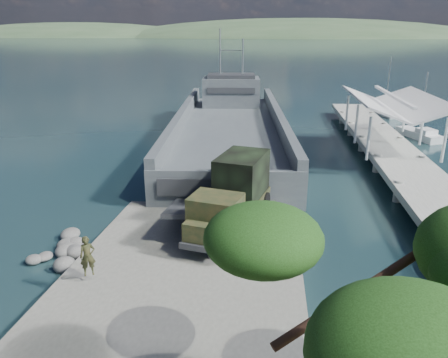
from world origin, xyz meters
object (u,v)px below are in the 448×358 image
at_px(pier, 391,143).
at_px(landing_craft, 230,135).
at_px(military_truck, 234,194).
at_px(soldier, 89,265).
at_px(sailboat_near, 420,135).
at_px(overhang_tree, 426,316).
at_px(sailboat_far, 385,112).

xyz_separation_m(pier, landing_craft, (-13.37, 4.32, -0.69)).
relative_size(landing_craft, military_truck, 4.86).
bearing_deg(soldier, military_truck, 22.37).
bearing_deg(landing_craft, pier, -22.70).
xyz_separation_m(pier, military_truck, (-11.32, -14.41, 0.63)).
bearing_deg(pier, military_truck, -128.15).
xyz_separation_m(pier, sailboat_near, (4.99, 8.68, -1.25)).
bearing_deg(sailboat_near, overhang_tree, -128.28).
xyz_separation_m(soldier, sailboat_near, (21.56, 29.16, -0.98)).
height_order(landing_craft, soldier, landing_craft).
distance_m(landing_craft, sailboat_far, 24.56).
distance_m(landing_craft, overhang_tree, 33.66).
relative_size(sailboat_near, sailboat_far, 0.91).
xyz_separation_m(landing_craft, military_truck, (2.05, -18.73, 1.32)).
distance_m(military_truck, soldier, 8.09).
distance_m(sailboat_far, overhang_tree, 50.98).
bearing_deg(military_truck, pier, 65.50).
relative_size(soldier, overhang_tree, 0.22).
distance_m(pier, soldier, 26.35).
distance_m(landing_craft, military_truck, 18.89).
xyz_separation_m(military_truck, sailboat_far, (15.89, 35.49, -1.84)).
bearing_deg(sailboat_near, military_truck, -145.93).
bearing_deg(sailboat_far, soldier, -131.73).
bearing_deg(pier, sailboat_far, 77.77).
bearing_deg(sailboat_far, sailboat_near, -102.84).
relative_size(sailboat_near, overhang_tree, 0.87).
xyz_separation_m(pier, soldier, (-16.58, -20.49, -0.27)).
xyz_separation_m(military_truck, overhang_tree, (4.57, -13.96, 3.27)).
height_order(military_truck, overhang_tree, overhang_tree).
bearing_deg(soldier, sailboat_near, 26.78).
bearing_deg(overhang_tree, sailboat_far, 77.11).
bearing_deg(landing_craft, sailboat_far, 38.27).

